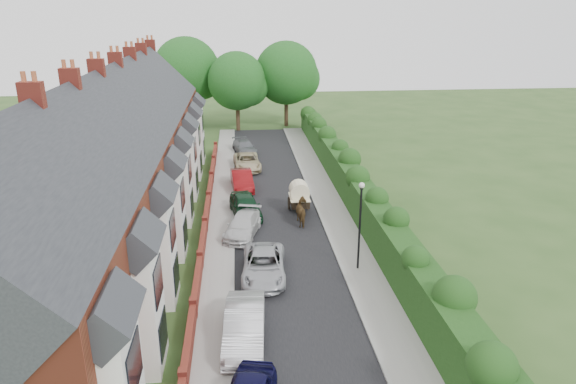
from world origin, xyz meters
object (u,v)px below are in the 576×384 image
object	(u,v)px
lamppost	(360,215)
car_silver_a	(244,326)
horse	(303,212)
horse_cart	(299,195)
car_grey	(244,147)
car_beige	(247,162)
car_silver_b	(264,265)
car_red	(242,180)
car_green	(245,206)
car_white	(243,226)

from	to	relation	value
lamppost	car_silver_a	distance (m)	9.10
horse	horse_cart	world-z (taller)	horse_cart
horse	car_grey	bearing A→B (deg)	-85.56
car_beige	car_grey	xyz separation A→B (m)	(-0.14, 5.45, -0.04)
car_silver_b	horse_cart	bearing A→B (deg)	75.48
car_red	car_silver_a	bearing A→B (deg)	-95.15
car_silver_a	car_red	bearing A→B (deg)	93.01
car_silver_a	car_beige	xyz separation A→B (m)	(0.70, 25.96, -0.12)
horse_cart	car_silver_b	bearing A→B (deg)	-108.20
car_green	car_red	distance (m)	5.83
lamppost	car_white	size ratio (longest dim) A/B	1.14
horse_cart	car_red	bearing A→B (deg)	126.24
car_grey	horse_cart	xyz separation A→B (m)	(3.61, -16.48, 0.68)
car_white	car_grey	xyz separation A→B (m)	(0.47, 20.08, -0.01)
lamppost	car_green	world-z (taller)	lamppost
car_green	horse_cart	bearing A→B (deg)	-3.44
car_white	horse	distance (m)	4.32
car_green	horse	world-z (taller)	horse
car_beige	car_silver_a	bearing A→B (deg)	-95.25
car_green	car_silver_b	bearing A→B (deg)	-93.46
car_red	car_green	bearing A→B (deg)	-93.21
car_white	horse_cart	bearing A→B (deg)	56.00
car_silver_b	horse_cart	world-z (taller)	horse_cart
horse_cart	car_white	bearing A→B (deg)	-138.57
horse_cart	car_grey	bearing A→B (deg)	102.37
car_silver_a	horse	distance (m)	13.42
car_white	car_red	size ratio (longest dim) A/B	0.99
car_silver_b	car_red	size ratio (longest dim) A/B	1.09
lamppost	car_red	bearing A→B (deg)	113.37
lamppost	car_silver_b	bearing A→B (deg)	-177.31
car_silver_a	car_silver_b	distance (m)	5.84
car_beige	car_green	bearing A→B (deg)	-95.64
car_silver_b	car_silver_a	bearing A→B (deg)	-97.62
car_silver_a	car_white	size ratio (longest dim) A/B	1.08
car_grey	car_silver_a	bearing A→B (deg)	-104.55
car_silver_b	car_beige	bearing A→B (deg)	94.93
car_red	horse_cart	xyz separation A→B (m)	(4.01, -5.47, 0.57)
lamppost	car_grey	xyz separation A→B (m)	(-5.84, 25.44, -2.65)
car_green	car_beige	distance (m)	11.39
lamppost	car_beige	size ratio (longest dim) A/B	1.05
car_grey	lamppost	bearing A→B (deg)	-90.60
car_silver_b	horse_cart	distance (m)	9.71
lamppost	car_white	xyz separation A→B (m)	(-6.31, 5.36, -2.64)
car_white	horse_cart	world-z (taller)	horse_cart
car_beige	car_white	bearing A→B (deg)	-96.09
lamppost	horse	distance (m)	7.54
car_white	horse	xyz separation A→B (m)	(4.08, 1.42, 0.20)
lamppost	car_grey	distance (m)	26.23
lamppost	car_green	size ratio (longest dim) A/B	1.12
car_white	car_green	size ratio (longest dim) A/B	0.99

